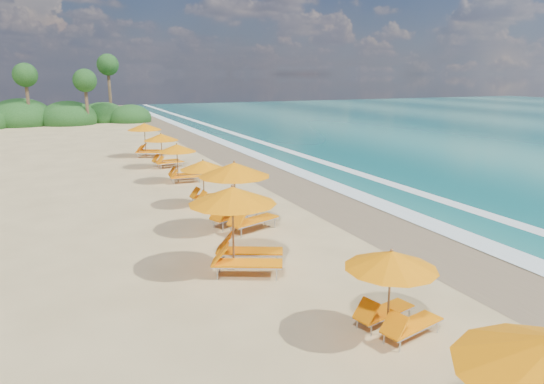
% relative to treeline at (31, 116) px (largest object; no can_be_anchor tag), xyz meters
% --- Properties ---
extents(ground, '(160.00, 160.00, 0.00)m').
position_rel_treeline_xyz_m(ground, '(9.94, -45.51, -1.00)').
color(ground, tan).
rests_on(ground, ground).
extents(wet_sand, '(4.00, 160.00, 0.01)m').
position_rel_treeline_xyz_m(wet_sand, '(13.94, -45.51, -0.99)').
color(wet_sand, '#85724F').
rests_on(wet_sand, ground).
extents(surf_foam, '(4.00, 160.00, 0.01)m').
position_rel_treeline_xyz_m(surf_foam, '(16.64, -45.51, -0.97)').
color(surf_foam, white).
rests_on(surf_foam, ground).
extents(station_2, '(2.52, 2.43, 2.06)m').
position_rel_treeline_xyz_m(station_2, '(8.92, -54.49, 0.16)').
color(station_2, olive).
rests_on(station_2, ground).
extents(station_3, '(3.43, 3.42, 2.61)m').
position_rel_treeline_xyz_m(station_3, '(7.09, -49.64, 0.47)').
color(station_3, olive).
rests_on(station_3, ground).
extents(station_4, '(3.42, 3.37, 2.65)m').
position_rel_treeline_xyz_m(station_4, '(8.40, -45.96, 0.49)').
color(station_4, olive).
rests_on(station_4, ground).
extents(station_5, '(2.39, 2.25, 2.08)m').
position_rel_treeline_xyz_m(station_5, '(8.33, -42.03, 0.17)').
color(station_5, olive).
rests_on(station_5, ground).
extents(station_6, '(2.40, 2.25, 2.11)m').
position_rel_treeline_xyz_m(station_6, '(8.42, -36.75, 0.19)').
color(station_6, olive).
rests_on(station_6, ground).
extents(station_7, '(2.54, 2.41, 2.17)m').
position_rel_treeline_xyz_m(station_7, '(8.50, -32.13, 0.22)').
color(station_7, olive).
rests_on(station_7, ground).
extents(station_8, '(3.18, 3.18, 2.41)m').
position_rel_treeline_xyz_m(station_8, '(8.29, -27.59, 0.35)').
color(station_8, olive).
rests_on(station_8, ground).
extents(treeline, '(25.80, 8.80, 9.74)m').
position_rel_treeline_xyz_m(treeline, '(0.00, 0.00, 0.00)').
color(treeline, '#163D14').
rests_on(treeline, ground).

